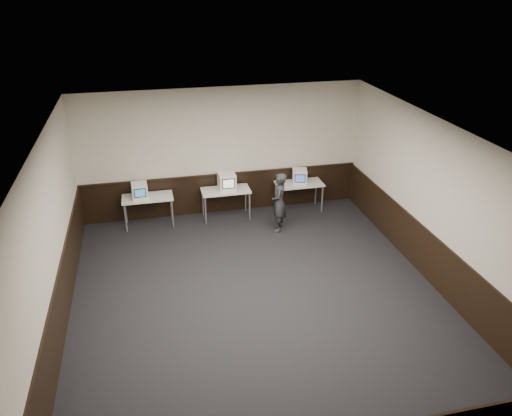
{
  "coord_description": "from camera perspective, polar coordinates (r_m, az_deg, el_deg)",
  "views": [
    {
      "loc": [
        -1.8,
        -7.57,
        5.67
      ],
      "look_at": [
        0.31,
        1.6,
        1.15
      ],
      "focal_mm": 35.0,
      "sensor_mm": 36.0,
      "label": 1
    }
  ],
  "objects": [
    {
      "name": "floor",
      "position": [
        9.63,
        0.34,
        -10.42
      ],
      "size": [
        8.0,
        8.0,
        0.0
      ],
      "primitive_type": "plane",
      "color": "black",
      "rests_on": "ground"
    },
    {
      "name": "ceiling",
      "position": [
        8.16,
        0.39,
        8.05
      ],
      "size": [
        8.0,
        8.0,
        0.0
      ],
      "primitive_type": "plane",
      "rotation": [
        3.14,
        0.0,
        0.0
      ],
      "color": "white",
      "rests_on": "back_wall"
    },
    {
      "name": "back_wall",
      "position": [
        12.4,
        -3.91,
        6.43
      ],
      "size": [
        7.0,
        0.0,
        7.0
      ],
      "primitive_type": "plane",
      "rotation": [
        1.57,
        0.0,
        0.0
      ],
      "color": "beige",
      "rests_on": "ground"
    },
    {
      "name": "front_wall",
      "position": [
        5.7,
        10.24,
        -20.38
      ],
      "size": [
        7.0,
        0.0,
        7.0
      ],
      "primitive_type": "plane",
      "rotation": [
        -1.57,
        0.0,
        0.0
      ],
      "color": "beige",
      "rests_on": "ground"
    },
    {
      "name": "left_wall",
      "position": [
        8.76,
        -22.58,
        -4.17
      ],
      "size": [
        0.0,
        8.0,
        8.0
      ],
      "primitive_type": "plane",
      "rotation": [
        1.57,
        0.0,
        1.57
      ],
      "color": "beige",
      "rests_on": "ground"
    },
    {
      "name": "right_wall",
      "position": [
        10.09,
        20.09,
        0.23
      ],
      "size": [
        0.0,
        8.0,
        8.0
      ],
      "primitive_type": "plane",
      "rotation": [
        1.57,
        0.0,
        -1.57
      ],
      "color": "beige",
      "rests_on": "ground"
    },
    {
      "name": "wainscot_back",
      "position": [
        12.78,
        -3.75,
        1.74
      ],
      "size": [
        6.98,
        0.04,
        1.0
      ],
      "primitive_type": "cube",
      "color": "black",
      "rests_on": "back_wall"
    },
    {
      "name": "wainscot_left",
      "position": [
        9.32,
        -21.32,
        -10.06
      ],
      "size": [
        0.04,
        7.98,
        1.0
      ],
      "primitive_type": "cube",
      "color": "black",
      "rests_on": "left_wall"
    },
    {
      "name": "wainscot_right",
      "position": [
        10.58,
        19.11,
        -5.17
      ],
      "size": [
        0.04,
        7.98,
        1.0
      ],
      "primitive_type": "cube",
      "color": "black",
      "rests_on": "right_wall"
    },
    {
      "name": "wainscot_rail",
      "position": [
        12.56,
        -3.8,
        3.87
      ],
      "size": [
        6.98,
        0.06,
        0.04
      ],
      "primitive_type": "cube",
      "color": "black",
      "rests_on": "wainscot_back"
    },
    {
      "name": "desk_left",
      "position": [
        12.23,
        -12.28,
        0.96
      ],
      "size": [
        1.2,
        0.6,
        0.75
      ],
      "color": "silver",
      "rests_on": "ground"
    },
    {
      "name": "desk_center",
      "position": [
        12.37,
        -3.48,
        1.8
      ],
      "size": [
        1.2,
        0.6,
        0.75
      ],
      "color": "silver",
      "rests_on": "ground"
    },
    {
      "name": "desk_right",
      "position": [
        12.78,
        4.95,
        2.57
      ],
      "size": [
        1.2,
        0.6,
        0.75
      ],
      "color": "silver",
      "rests_on": "ground"
    },
    {
      "name": "emac_left",
      "position": [
        12.12,
        -13.16,
        1.95
      ],
      "size": [
        0.38,
        0.41,
        0.37
      ],
      "rotation": [
        0.0,
        0.0,
        0.05
      ],
      "color": "white",
      "rests_on": "desk_left"
    },
    {
      "name": "emac_center",
      "position": [
        12.3,
        -3.35,
        3.08
      ],
      "size": [
        0.42,
        0.46,
        0.41
      ],
      "rotation": [
        0.0,
        0.0,
        0.02
      ],
      "color": "white",
      "rests_on": "desk_center"
    },
    {
      "name": "emac_right",
      "position": [
        12.69,
        5.01,
        3.63
      ],
      "size": [
        0.44,
        0.45,
        0.36
      ],
      "rotation": [
        0.0,
        0.0,
        -0.25
      ],
      "color": "white",
      "rests_on": "desk_right"
    },
    {
      "name": "person",
      "position": [
        11.71,
        2.64,
        0.64
      ],
      "size": [
        0.51,
        0.61,
        1.45
      ],
      "primitive_type": "imported",
      "rotation": [
        0.0,
        0.0,
        -1.92
      ],
      "color": "#27282D",
      "rests_on": "ground"
    }
  ]
}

